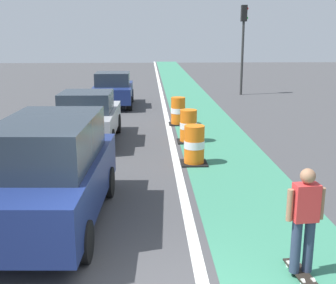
% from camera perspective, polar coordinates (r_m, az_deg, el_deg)
% --- Properties ---
extents(bike_lane_strip, '(2.50, 80.00, 0.01)m').
position_cam_1_polar(bike_lane_strip, '(17.54, 4.92, 2.30)').
color(bike_lane_strip, '#387F60').
rests_on(bike_lane_strip, ground).
extents(lane_divider_stripe, '(0.20, 80.00, 0.01)m').
position_cam_1_polar(lane_divider_stripe, '(17.41, 0.02, 2.26)').
color(lane_divider_stripe, silver).
rests_on(lane_divider_stripe, ground).
extents(skateboarder_on_lane, '(0.57, 0.82, 1.69)m').
position_cam_1_polar(skateboarder_on_lane, '(6.74, 17.35, -9.64)').
color(skateboarder_on_lane, black).
rests_on(skateboarder_on_lane, ground).
extents(parked_suv_nearest, '(2.08, 4.68, 2.04)m').
position_cam_1_polar(parked_suv_nearest, '(8.44, -15.02, -3.78)').
color(parked_suv_nearest, navy).
rests_on(parked_suv_nearest, ground).
extents(parked_sedan_second, '(1.97, 4.13, 1.70)m').
position_cam_1_polar(parked_sedan_second, '(14.80, -10.38, 3.21)').
color(parked_sedan_second, '#9EA0A5').
rests_on(parked_sedan_second, ground).
extents(parked_sedan_third, '(1.96, 4.12, 1.70)m').
position_cam_1_polar(parked_sedan_third, '(21.93, -7.16, 6.78)').
color(parked_sedan_third, navy).
rests_on(parked_sedan_third, ground).
extents(traffic_barrel_front, '(0.73, 0.73, 1.09)m').
position_cam_1_polar(traffic_barrel_front, '(12.10, 3.44, -0.44)').
color(traffic_barrel_front, orange).
rests_on(traffic_barrel_front, ground).
extents(traffic_barrel_mid, '(0.73, 0.73, 1.09)m').
position_cam_1_polar(traffic_barrel_mid, '(14.57, 2.67, 2.05)').
color(traffic_barrel_mid, orange).
rests_on(traffic_barrel_mid, ground).
extents(traffic_barrel_back, '(0.73, 0.73, 1.09)m').
position_cam_1_polar(traffic_barrel_back, '(17.40, 1.32, 4.02)').
color(traffic_barrel_back, orange).
rests_on(traffic_barrel_back, ground).
extents(traffic_light_corner, '(0.41, 0.32, 5.10)m').
position_cam_1_polar(traffic_light_corner, '(26.21, 9.79, 13.70)').
color(traffic_light_corner, '#2D2D2D').
rests_on(traffic_light_corner, ground).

